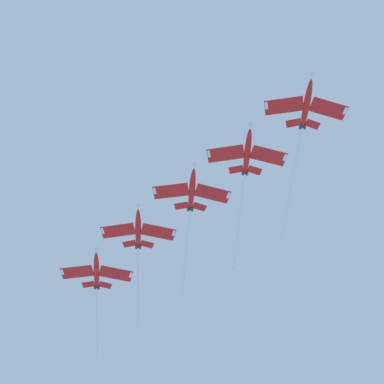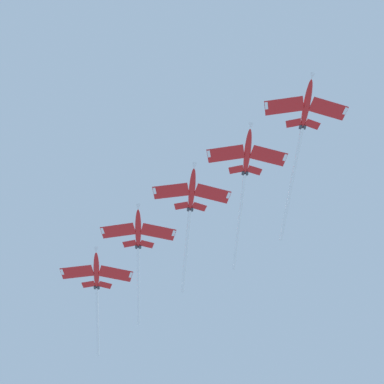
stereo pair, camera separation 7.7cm
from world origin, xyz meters
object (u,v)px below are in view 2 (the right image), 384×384
jet_second (245,175)px  jet_lead (300,139)px  jet_fifth (97,285)px  jet_third (190,212)px  jet_fourth (138,247)px

jet_second → jet_lead: bearing=70.2°
jet_lead → jet_fifth: size_ratio=1.19×
jet_lead → jet_second: 16.12m
jet_third → jet_fourth: size_ratio=0.96×
jet_second → jet_fourth: 35.21m
jet_lead → jet_fifth: bearing=-113.5°
jet_third → jet_fourth: 17.97m
jet_lead → jet_second: (-5.37, -14.93, -2.83)m
jet_lead → jet_fourth: bearing=-111.4°
jet_second → jet_fourth: bearing=-112.2°
jet_third → jet_fifth: 35.38m
jet_second → jet_fifth: size_ratio=1.10×
jet_fourth → jet_fifth: bearing=-119.6°
jet_fourth → jet_fifth: (-8.43, -14.85, -3.79)m
jet_lead → jet_fourth: jet_lead is taller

